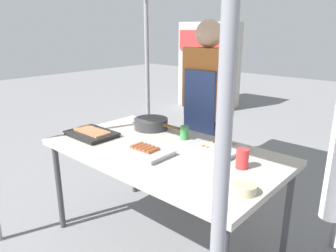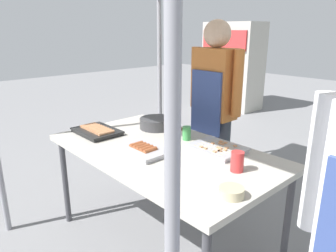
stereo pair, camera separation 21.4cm
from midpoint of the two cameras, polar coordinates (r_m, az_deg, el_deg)
ground_plane at (r=2.52m, az=-3.39°, el=-20.23°), size 18.00×18.00×0.00m
stall_table at (r=2.17m, az=-3.71°, el=-5.45°), size 1.60×0.90×0.75m
tray_grilled_sausages at (r=2.49m, az=-15.96°, el=-1.31°), size 0.37×0.26×0.05m
tray_meat_skewers at (r=2.15m, az=5.99°, el=-3.78°), size 0.35×0.27×0.04m
tray_pork_links at (r=2.08m, az=-7.14°, el=-4.48°), size 0.35×0.23×0.05m
cooking_wok at (r=2.58m, az=-5.41°, el=0.47°), size 0.43×0.27×0.08m
condiment_bowl at (r=1.61m, az=9.78°, el=-11.11°), size 0.12×0.12×0.05m
drink_cup_near_edge at (r=2.32m, az=0.32°, el=-1.25°), size 0.06×0.06×0.10m
drink_cup_by_wok at (r=1.87m, az=10.03°, el=-5.85°), size 0.07×0.07×0.12m
vendor_woman at (r=2.69m, az=4.69°, el=4.55°), size 0.52×0.23×1.60m
neighbor_stall_right at (r=6.50m, az=6.44°, el=10.81°), size 1.10×0.65×1.65m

